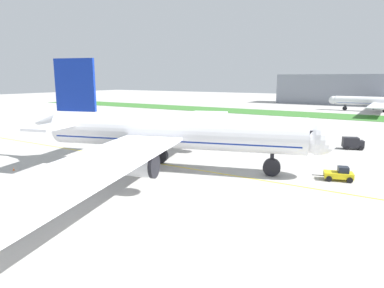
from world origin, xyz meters
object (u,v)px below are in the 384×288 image
at_px(service_truck_fuel_bowser, 353,143).
at_px(parked_airliner_far_left, 381,102).
at_px(ground_crew_wingwalker_port, 86,166).
at_px(service_truck_baggage_loader, 164,122).
at_px(service_truck_catering_van, 276,123).
at_px(pushback_tug, 339,174).
at_px(airliner_foreground, 169,132).
at_px(traffic_cone_near_nose, 14,169).
at_px(ground_crew_marshaller_front, 66,177).

bearing_deg(service_truck_fuel_bowser, parked_airliner_far_left, 90.33).
height_order(ground_crew_wingwalker_port, parked_airliner_far_left, parked_airliner_far_left).
bearing_deg(service_truck_baggage_loader, ground_crew_wingwalker_port, -67.26).
distance_m(service_truck_fuel_bowser, parked_airliner_far_left, 101.78).
distance_m(service_truck_fuel_bowser, service_truck_catering_van, 35.41).
bearing_deg(pushback_tug, service_truck_fuel_bowser, 93.08).
relative_size(airliner_foreground, traffic_cone_near_nose, 146.96).
height_order(service_truck_catering_van, parked_airliner_far_left, parked_airliner_far_left).
bearing_deg(service_truck_catering_van, airliner_foreground, -89.72).
height_order(service_truck_fuel_bowser, service_truck_catering_van, service_truck_catering_van).
relative_size(pushback_tug, ground_crew_marshaller_front, 3.91).
height_order(ground_crew_wingwalker_port, traffic_cone_near_nose, ground_crew_wingwalker_port).
height_order(service_truck_baggage_loader, service_truck_fuel_bowser, service_truck_baggage_loader).
distance_m(service_truck_baggage_loader, service_truck_fuel_bowser, 57.85).
bearing_deg(service_truck_catering_van, traffic_cone_near_nose, -106.23).
distance_m(airliner_foreground, service_truck_baggage_loader, 53.02).
bearing_deg(ground_crew_wingwalker_port, pushback_tug, 24.99).
bearing_deg(service_truck_baggage_loader, service_truck_catering_van, 29.09).
bearing_deg(service_truck_catering_van, ground_crew_marshaller_front, -96.06).
distance_m(ground_crew_wingwalker_port, service_truck_baggage_loader, 55.58).
bearing_deg(service_truck_fuel_bowser, service_truck_baggage_loader, 173.31).
relative_size(service_truck_fuel_bowser, parked_airliner_far_left, 0.07).
height_order(pushback_tug, service_truck_catering_van, service_truck_catering_van).
relative_size(ground_crew_wingwalker_port, service_truck_fuel_bowser, 0.36).
height_order(ground_crew_marshaller_front, parked_airliner_far_left, parked_airliner_far_left).
bearing_deg(airliner_foreground, ground_crew_marshaller_front, -118.27).
xyz_separation_m(airliner_foreground, traffic_cone_near_nose, (-22.10, -15.31, -6.24)).
bearing_deg(airliner_foreground, service_truck_baggage_loader, 127.50).
xyz_separation_m(ground_crew_marshaller_front, service_truck_fuel_bowser, (33.56, 50.46, 0.50)).
bearing_deg(ground_crew_marshaller_front, service_truck_catering_van, 83.94).
bearing_deg(airliner_foreground, parked_airliner_far_left, 79.76).
height_order(pushback_tug, traffic_cone_near_nose, pushback_tug).
bearing_deg(traffic_cone_near_nose, parked_airliner_far_left, 72.89).
bearing_deg(ground_crew_wingwalker_port, parked_airliner_far_left, 76.40).
xyz_separation_m(airliner_foreground, service_truck_baggage_loader, (-32.14, 41.88, -4.89)).
relative_size(pushback_tug, service_truck_baggage_loader, 1.07).
height_order(ground_crew_wingwalker_port, ground_crew_marshaller_front, ground_crew_wingwalker_port).
height_order(pushback_tug, service_truck_fuel_bowser, service_truck_fuel_bowser).
xyz_separation_m(pushback_tug, traffic_cone_near_nose, (-48.87, -23.37, -0.73)).
height_order(airliner_foreground, parked_airliner_far_left, airliner_foreground).
xyz_separation_m(service_truck_fuel_bowser, service_truck_catering_van, (-25.60, 24.46, 0.13)).
xyz_separation_m(service_truck_fuel_bowser, parked_airliner_far_left, (-0.58, 101.72, 3.28)).
xyz_separation_m(service_truck_baggage_loader, service_truck_catering_van, (31.85, 17.72, -0.05)).
relative_size(ground_crew_marshaller_front, service_truck_catering_van, 0.27).
bearing_deg(pushback_tug, traffic_cone_near_nose, -154.44).
bearing_deg(service_truck_baggage_loader, parked_airliner_far_left, 59.09).
bearing_deg(service_truck_fuel_bowser, traffic_cone_near_nose, -133.23).
distance_m(ground_crew_wingwalker_port, service_truck_catering_van, 69.76).
relative_size(pushback_tug, ground_crew_wingwalker_port, 3.55).
xyz_separation_m(airliner_foreground, ground_crew_wingwalker_port, (-10.66, -9.38, -5.47)).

